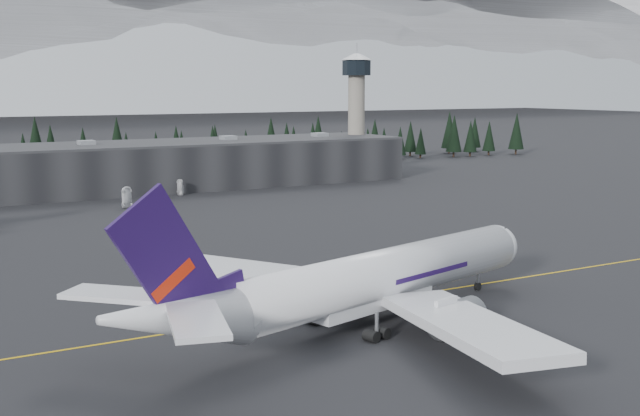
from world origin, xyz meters
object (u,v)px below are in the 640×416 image
control_tower (356,100)px  gse_vehicle_b (181,193)px  terminal (125,167)px  jet_main (355,283)px  gse_vehicle_a (127,205)px

control_tower → gse_vehicle_b: control_tower is taller
terminal → jet_main: bearing=-95.5°
control_tower → gse_vehicle_b: (-65.74, -20.19, -22.69)m
jet_main → gse_vehicle_a: jet_main is taller
terminal → control_tower: 76.98m
jet_main → gse_vehicle_b: 120.89m
control_tower → gse_vehicle_a: (-84.01, -34.28, -22.72)m
jet_main → gse_vehicle_a: bearing=72.6°
control_tower → jet_main: bearing=-122.4°
control_tower → gse_vehicle_a: bearing=-157.8°
terminal → jet_main: jet_main is taller
terminal → jet_main: size_ratio=2.52×
control_tower → gse_vehicle_b: 72.42m
terminal → jet_main: (-13.11, -135.90, -0.93)m
gse_vehicle_b → jet_main: bearing=-45.7°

